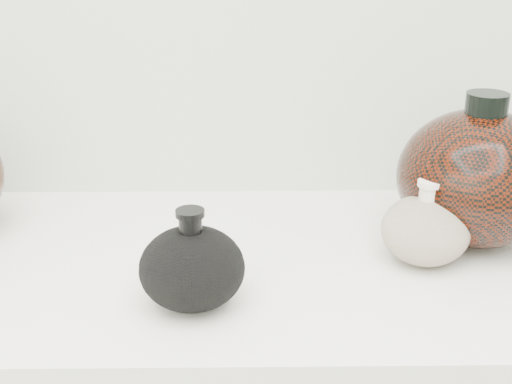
{
  "coord_description": "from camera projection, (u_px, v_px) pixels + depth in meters",
  "views": [
    {
      "loc": [
        0.0,
        0.08,
        1.34
      ],
      "look_at": [
        0.01,
        0.92,
        1.01
      ],
      "focal_mm": 50.0,
      "sensor_mm": 36.0,
      "label": 1
    }
  ],
  "objects": [
    {
      "name": "black_gourd_vase",
      "position": [
        192.0,
        267.0,
        0.84
      ],
      "size": [
        0.17,
        0.17,
        0.12
      ],
      "color": "black",
      "rests_on": "display_counter"
    },
    {
      "name": "room",
      "position": [
        241.0,
        79.0,
        0.2
      ],
      "size": [
        3.04,
        2.42,
        2.64
      ],
      "color": "slate",
      "rests_on": "ground"
    },
    {
      "name": "cream_gourd_vase",
      "position": [
        425.0,
        229.0,
        0.95
      ],
      "size": [
        0.13,
        0.13,
        0.12
      ],
      "color": "beige",
      "rests_on": "display_counter"
    },
    {
      "name": "right_round_pot",
      "position": [
        478.0,
        177.0,
        0.99
      ],
      "size": [
        0.28,
        0.28,
        0.22
      ],
      "color": "black",
      "rests_on": "display_counter"
    }
  ]
}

